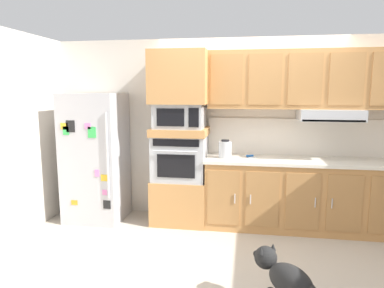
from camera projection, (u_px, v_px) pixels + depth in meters
ground_plane at (246, 249)px, 3.92m from camera, size 9.60×9.60×0.00m
back_kitchen_wall at (249, 130)px, 4.81m from camera, size 6.20×0.12×2.50m
side_panel_left at (15, 136)px, 4.17m from camera, size 0.12×7.10×2.50m
refrigerator at (96, 157)px, 4.78m from camera, size 0.76×0.73×1.76m
oven_base_cabinet at (181, 200)px, 4.75m from camera, size 0.74×0.62×0.60m
built_in_oven at (180, 157)px, 4.65m from camera, size 0.70×0.62×0.60m
appliance_mid_shelf at (180, 132)px, 4.60m from camera, size 0.74×0.62×0.10m
microwave at (180, 116)px, 4.57m from camera, size 0.64×0.54×0.32m
appliance_upper_cabinet at (180, 78)px, 4.49m from camera, size 0.74×0.62×0.68m
lower_cabinet_run at (318, 197)px, 4.43m from camera, size 2.89×0.63×0.88m
countertop_slab at (320, 162)px, 4.37m from camera, size 2.93×0.64×0.04m
backsplash_panel at (317, 138)px, 4.61m from camera, size 2.93×0.02×0.50m
upper_cabinet_with_hood at (323, 82)px, 4.33m from camera, size 2.89×0.48×0.88m
screwdriver at (250, 156)px, 4.57m from camera, size 0.16×0.16×0.03m
electric_kettle at (225, 149)px, 4.49m from camera, size 0.17×0.17×0.24m
dog at (284, 277)px, 2.70m from camera, size 0.52×0.63×0.52m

